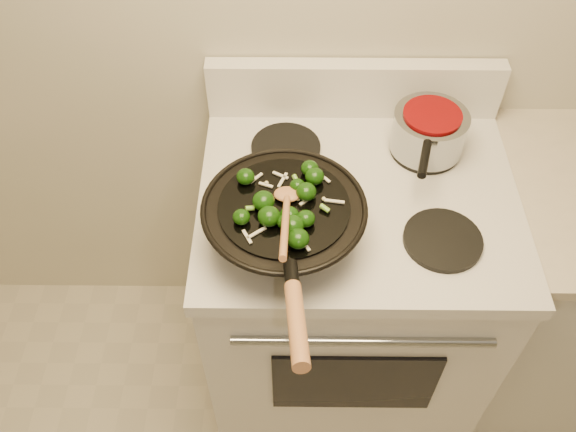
{
  "coord_description": "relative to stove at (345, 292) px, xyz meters",
  "views": [
    {
      "loc": [
        -0.29,
        0.17,
        2.02
      ],
      "look_at": [
        -0.3,
        1.01,
        1.02
      ],
      "focal_mm": 38.0,
      "sensor_mm": 36.0,
      "label": 1
    }
  ],
  "objects": [
    {
      "name": "saucepan",
      "position": [
        0.18,
        0.15,
        0.52
      ],
      "size": [
        0.19,
        0.3,
        0.11
      ],
      "color": "#919499",
      "rests_on": "stove"
    },
    {
      "name": "stirfry",
      "position": [
        -0.17,
        -0.17,
        0.59
      ],
      "size": [
        0.24,
        0.24,
        0.04
      ],
      "color": "#103408",
      "rests_on": "wok"
    },
    {
      "name": "stove",
      "position": [
        0.0,
        0.0,
        0.0
      ],
      "size": [
        0.78,
        0.67,
        1.08
      ],
      "color": "white",
      "rests_on": "ground"
    },
    {
      "name": "wok",
      "position": [
        -0.18,
        -0.16,
        0.52
      ],
      "size": [
        0.36,
        0.6,
        0.2
      ],
      "color": "black",
      "rests_on": "stove"
    },
    {
      "name": "wooden_spoon",
      "position": [
        -0.18,
        -0.2,
        0.61
      ],
      "size": [
        0.06,
        0.26,
        0.1
      ],
      "color": "#AF7144",
      "rests_on": "wok"
    }
  ]
}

